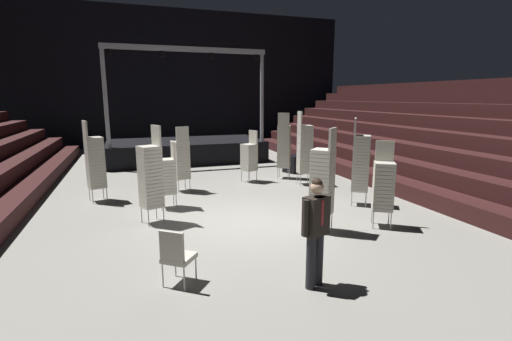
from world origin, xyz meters
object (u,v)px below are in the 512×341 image
object	(u,v)px
chair_stack_mid_left	(284,146)
chair_stack_mid_centre	(167,175)
equipment_road_case	(295,164)
stage_riser	(186,149)
chair_stack_front_left	(323,181)
man_with_tie	(316,227)
loose_chair_near_man	(176,254)
chair_stack_rear_right	(305,148)
chair_stack_aisle_right	(249,156)
chair_stack_aisle_left	(383,185)
chair_stack_mid_right	(95,162)
chair_stack_rear_centre	(151,176)
chair_stack_front_right	(181,159)
chair_stack_rear_left	(361,162)

from	to	relation	value
chair_stack_mid_left	chair_stack_mid_centre	world-z (taller)	chair_stack_mid_left
chair_stack_mid_centre	equipment_road_case	xyz separation A→B (m)	(5.30, 3.33, -0.57)
stage_riser	chair_stack_front_left	distance (m)	10.47
man_with_tie	loose_chair_near_man	world-z (taller)	man_with_tie
chair_stack_rear_right	chair_stack_aisle_right	xyz separation A→B (m)	(-1.63, 1.01, -0.34)
stage_riser	chair_stack_aisle_left	world-z (taller)	stage_riser
chair_stack_mid_right	equipment_road_case	bearing A→B (deg)	88.39
chair_stack_mid_centre	chair_stack_rear_centre	xyz separation A→B (m)	(-0.47, -1.14, 0.25)
chair_stack_rear_centre	chair_stack_mid_right	bearing A→B (deg)	7.47
chair_stack_mid_right	chair_stack_mid_centre	world-z (taller)	chair_stack_mid_right
stage_riser	chair_stack_aisle_left	distance (m)	10.93
chair_stack_aisle_left	chair_stack_aisle_right	distance (m)	5.56
chair_stack_front_left	equipment_road_case	xyz separation A→B (m)	(2.26, 6.23, -0.82)
stage_riser	chair_stack_rear_right	distance (m)	6.95
chair_stack_mid_centre	equipment_road_case	size ratio (longest dim) A/B	1.99
loose_chair_near_man	stage_riser	bearing A→B (deg)	118.50
chair_stack_front_right	chair_stack_rear_left	world-z (taller)	chair_stack_rear_left
loose_chair_near_man	chair_stack_front_right	bearing A→B (deg)	119.04
chair_stack_aisle_left	man_with_tie	bearing A→B (deg)	67.09
chair_stack_mid_right	chair_stack_rear_centre	bearing A→B (deg)	11.97
chair_stack_rear_right	chair_stack_rear_centre	bearing A→B (deg)	-56.12
stage_riser	chair_stack_rear_left	bearing A→B (deg)	-68.71
stage_riser	chair_stack_mid_left	distance (m)	5.83
chair_stack_front_right	chair_stack_rear_left	xyz separation A→B (m)	(4.42, -3.12, 0.17)
chair_stack_mid_centre	chair_stack_mid_right	bearing A→B (deg)	50.91
chair_stack_aisle_right	loose_chair_near_man	size ratio (longest dim) A/B	1.90
chair_stack_aisle_left	loose_chair_near_man	size ratio (longest dim) A/B	2.08
chair_stack_mid_centre	loose_chair_near_man	distance (m)	4.35
chair_stack_front_left	loose_chair_near_man	world-z (taller)	chair_stack_front_left
chair_stack_aisle_left	equipment_road_case	size ratio (longest dim) A/B	2.18
chair_stack_mid_left	chair_stack_rear_centre	xyz separation A→B (m)	(-4.86, -3.54, -0.04)
equipment_road_case	loose_chair_near_man	xyz separation A→B (m)	(-5.59, -7.65, 0.21)
chair_stack_front_right	chair_stack_aisle_left	xyz separation A→B (m)	(3.90, -4.78, -0.04)
loose_chair_near_man	chair_stack_rear_right	bearing A→B (deg)	85.90
chair_stack_aisle_left	chair_stack_aisle_right	bearing A→B (deg)	-43.15
man_with_tie	chair_stack_mid_right	size ratio (longest dim) A/B	0.76
chair_stack_rear_centre	chair_stack_mid_left	bearing A→B (deg)	-75.98
stage_riser	chair_stack_rear_left	distance (m)	9.54
chair_stack_front_right	chair_stack_rear_right	distance (m)	4.09
stage_riser	chair_stack_mid_left	world-z (taller)	stage_riser
man_with_tie	chair_stack_front_right	world-z (taller)	chair_stack_front_right
chair_stack_mid_centre	chair_stack_aisle_left	bearing A→B (deg)	-128.41
chair_stack_rear_left	equipment_road_case	bearing A→B (deg)	-148.93
chair_stack_front_left	chair_stack_mid_left	xyz separation A→B (m)	(1.35, 5.30, 0.04)
chair_stack_mid_centre	stage_riser	bearing A→B (deg)	-15.87
chair_stack_rear_right	chair_stack_mid_right	bearing A→B (deg)	-81.47
stage_riser	chair_stack_aisle_right	distance (m)	5.38
chair_stack_rear_right	chair_stack_aisle_left	distance (m)	4.35
chair_stack_front_right	chair_stack_front_left	bearing A→B (deg)	-76.81
chair_stack_mid_centre	loose_chair_near_man	size ratio (longest dim) A/B	1.90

